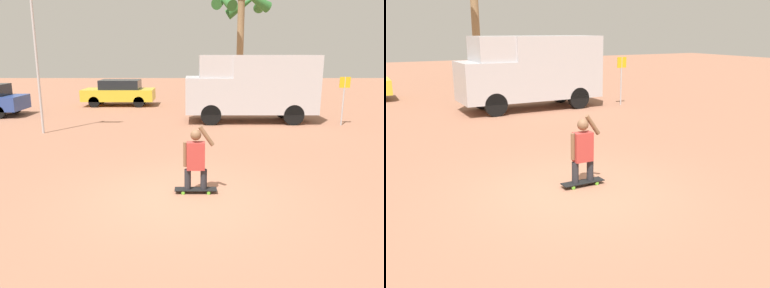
{
  "view_description": "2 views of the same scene",
  "coord_description": "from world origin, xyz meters",
  "views": [
    {
      "loc": [
        0.19,
        -7.38,
        2.92
      ],
      "look_at": [
        0.22,
        0.83,
        0.94
      ],
      "focal_mm": 35.0,
      "sensor_mm": 36.0,
      "label": 1
    },
    {
      "loc": [
        -3.72,
        -6.98,
        3.08
      ],
      "look_at": [
        0.28,
        0.46,
        0.83
      ],
      "focal_mm": 40.0,
      "sensor_mm": 36.0,
      "label": 2
    }
  ],
  "objects": [
    {
      "name": "parked_car_yellow",
      "position": [
        -4.02,
        14.39,
        0.77
      ],
      "size": [
        4.05,
        1.9,
        1.48
      ],
      "color": "black",
      "rests_on": "ground_plane"
    },
    {
      "name": "camper_van",
      "position": [
        2.83,
        9.07,
        1.58
      ],
      "size": [
        5.6,
        2.02,
        2.88
      ],
      "color": "black",
      "rests_on": "ground_plane"
    },
    {
      "name": "street_sign",
      "position": [
        6.47,
        8.11,
        1.31
      ],
      "size": [
        0.44,
        0.06,
        2.01
      ],
      "color": "#B7B7BC",
      "rests_on": "ground_plane"
    },
    {
      "name": "ground_plane",
      "position": [
        0.0,
        0.0,
        0.0
      ],
      "size": [
        80.0,
        80.0,
        0.0
      ],
      "primitive_type": "plane",
      "color": "#A36B51"
    },
    {
      "name": "flagpole",
      "position": [
        -5.36,
        6.5,
        3.22
      ],
      "size": [
        1.06,
        0.12,
        5.61
      ],
      "color": "#B7B7BC",
      "rests_on": "ground_plane"
    },
    {
      "name": "skateboard",
      "position": [
        0.27,
        0.24,
        0.07
      ],
      "size": [
        0.91,
        0.25,
        0.09
      ],
      "color": "black",
      "rests_on": "ground_plane"
    },
    {
      "name": "person_skateboarder",
      "position": [
        0.27,
        0.24,
        0.81
      ],
      "size": [
        0.66,
        0.23,
        1.39
      ],
      "color": "#28282D",
      "rests_on": "skateboard"
    },
    {
      "name": "palm_tree_near_van",
      "position": [
        3.55,
        19.82,
        6.01
      ],
      "size": [
        4.13,
        4.16,
        7.39
      ],
      "color": "#8E704C",
      "rests_on": "ground_plane"
    }
  ]
}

